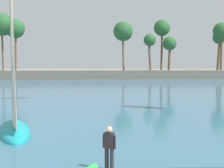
# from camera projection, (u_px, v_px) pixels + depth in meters

# --- Properties ---
(sea) EXTENTS (220.00, 96.94, 0.06)m
(sea) POSITION_uv_depth(u_px,v_px,m) (95.00, 81.00, 60.46)
(sea) COLOR #386B84
(sea) RESTS_ON ground
(palm_headland) EXTENTS (91.71, 6.83, 13.36)m
(palm_headland) POSITION_uv_depth(u_px,v_px,m) (78.00, 59.00, 68.40)
(palm_headland) COLOR slate
(palm_headland) RESTS_ON ground
(person_at_waterline) EXTENTS (0.48, 0.35, 1.67)m
(person_at_waterline) POSITION_uv_depth(u_px,v_px,m) (109.00, 147.00, 12.01)
(person_at_waterline) COLOR #23232D
(person_at_waterline) RESTS_ON ground
(sailboat_near_shore) EXTENTS (3.25, 5.90, 8.20)m
(sailboat_near_shore) POSITION_uv_depth(u_px,v_px,m) (14.00, 120.00, 17.94)
(sailboat_near_shore) COLOR teal
(sailboat_near_shore) RESTS_ON sea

